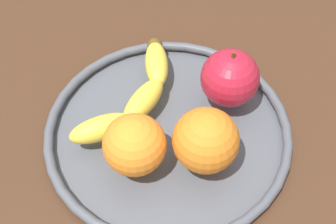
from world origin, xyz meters
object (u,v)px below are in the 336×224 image
object	(u,v)px
orange_back_right	(134,145)
fruit_bowl	(168,131)
apple	(230,78)
banana	(136,94)
orange_front_left	(206,140)

from	to	relation	value
orange_back_right	fruit_bowl	bearing A→B (deg)	-26.49
orange_back_right	apple	bearing A→B (deg)	-39.34
banana	orange_front_left	distance (cm)	12.23
orange_front_left	orange_back_right	xyz separation A→B (cm)	(-1.80, 7.79, -0.20)
apple	orange_front_left	size ratio (longest dim) A/B	1.08
apple	orange_front_left	bearing A→B (deg)	169.69
fruit_bowl	apple	world-z (taller)	apple
fruit_bowl	orange_front_left	xyz separation A→B (cm)	(-3.87, -4.97, 4.71)
banana	apple	world-z (taller)	apple
banana	apple	xyz separation A→B (cm)	(2.81, -11.50, 2.19)
orange_front_left	apple	bearing A→B (deg)	-10.31
banana	apple	distance (cm)	12.04
orange_back_right	orange_front_left	bearing A→B (deg)	-76.97
apple	orange_back_right	world-z (taller)	apple
fruit_bowl	orange_front_left	world-z (taller)	orange_front_left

